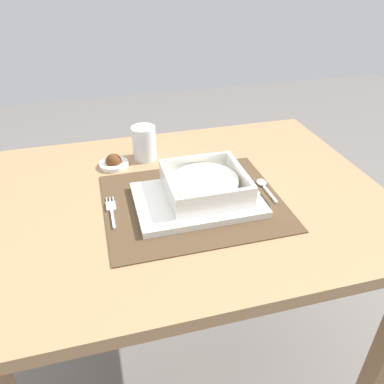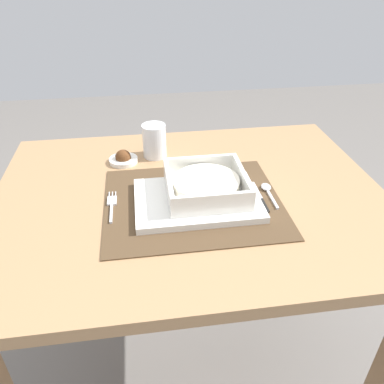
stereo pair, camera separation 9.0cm
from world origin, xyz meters
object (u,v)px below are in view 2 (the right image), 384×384
butter_knife (260,198)px  drinking_glass (154,143)px  dining_table (191,228)px  spoon (267,189)px  fork (112,204)px  bread_knife (249,195)px  porridge_bowl (206,185)px  condiment_saucer (123,159)px

butter_knife → drinking_glass: bearing=135.6°
dining_table → spoon: bearing=-6.3°
butter_knife → spoon: bearing=53.8°
fork → bread_knife: bearing=-5.7°
dining_table → fork: size_ratio=7.69×
dining_table → porridge_bowl: porridge_bowl is taller
spoon → bread_knife: size_ratio=0.82×
fork → condiment_saucer: 0.22m
bread_knife → dining_table: bearing=168.1°
dining_table → fork: bearing=-171.9°
butter_knife → dining_table: bearing=165.6°
dining_table → butter_knife: size_ratio=7.40×
fork → bread_knife: 0.33m
fork → butter_knife: bearing=-8.3°
porridge_bowl → spoon: size_ratio=1.74×
dining_table → butter_knife: 0.20m
spoon → bread_knife: spoon is taller
porridge_bowl → fork: (-0.22, 0.00, -0.03)m
drinking_glass → condiment_saucer: bearing=-164.2°
condiment_saucer → spoon: bearing=-30.5°
condiment_saucer → porridge_bowl: bearing=-47.9°
porridge_bowl → fork: size_ratio=1.48×
dining_table → drinking_glass: (-0.07, 0.21, 0.15)m
porridge_bowl → butter_knife: porridge_bowl is taller
fork → drinking_glass: 0.27m
dining_table → condiment_saucer: bearing=131.3°
spoon → condiment_saucer: bearing=146.4°
bread_knife → condiment_saucer: bearing=146.9°
fork → porridge_bowl: bearing=-4.6°
porridge_bowl → bread_knife: (0.11, -0.01, -0.03)m
dining_table → porridge_bowl: 0.16m
porridge_bowl → drinking_glass: 0.27m
fork → condiment_saucer: condiment_saucer is taller
condiment_saucer → bread_knife: bearing=-36.8°
dining_table → drinking_glass: size_ratio=10.10×
butter_knife → condiment_saucer: size_ratio=1.64×
porridge_bowl → drinking_glass: bearing=113.6°
porridge_bowl → bread_knife: 0.11m
fork → spoon: spoon is taller
porridge_bowl → bread_knife: porridge_bowl is taller
dining_table → spoon: spoon is taller
dining_table → butter_knife: (0.16, -0.05, 0.12)m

